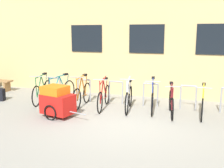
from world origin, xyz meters
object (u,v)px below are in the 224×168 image
bicycle_maroon (171,103)px  bicycle_blue (152,99)px  backpack (1,95)px  bicycle_white (129,98)px  bicycle_red (104,97)px  bicycle_orange (82,94)px  bicycle_teal (60,92)px  bicycle_yellow (203,103)px  bike_trailer (57,101)px  bicycle_green (42,91)px

bicycle_maroon → bicycle_blue: bearing=160.6°
bicycle_blue → bicycle_maroon: bearing=-19.4°
bicycle_maroon → backpack: bearing=-177.8°
bicycle_white → backpack: bicycle_white is taller
bicycle_red → bicycle_orange: (-0.76, -0.01, 0.02)m
bicycle_teal → backpack: 2.25m
bicycle_white → backpack: (-4.69, -0.30, -0.16)m
bicycle_orange → bicycle_white: 1.59m
bicycle_white → bicycle_yellow: 2.22m
bicycle_blue → bicycle_red: size_ratio=0.96×
bicycle_orange → bike_trailer: 1.30m
bicycle_yellow → bike_trailer: bicycle_yellow is taller
bicycle_maroon → backpack: (-6.02, -0.24, -0.15)m
bicycle_yellow → backpack: size_ratio=3.96×
bicycle_blue → bicycle_orange: 2.33m
bicycle_maroon → bicycle_teal: (-3.81, 0.15, 0.03)m
bicycle_orange → bicycle_yellow: size_ratio=0.98×
bicycle_maroon → bicycle_yellow: bearing=13.0°
bicycle_red → bicycle_yellow: bearing=2.9°
bicycle_blue → bike_trailer: size_ratio=1.14×
bicycle_red → bicycle_white: bearing=1.2°
bicycle_red → backpack: bicycle_red is taller
bicycle_teal → bicycle_maroon: bearing=-2.3°
bicycle_teal → bicycle_white: bicycle_white is taller
bicycle_green → bike_trailer: 1.87m
bicycle_maroon → bike_trailer: bicycle_maroon is taller
bicycle_red → bicycle_teal: 1.65m
bicycle_white → bicycle_yellow: bicycle_white is taller
bicycle_white → bike_trailer: size_ratio=1.13×
bicycle_blue → bicycle_white: 0.74m
bicycle_maroon → bicycle_red: bearing=178.7°
bicycle_yellow → backpack: (-6.91, -0.44, -0.15)m
bicycle_maroon → bicycle_white: (-1.33, 0.07, 0.02)m
bike_trailer → bicycle_yellow: bearing=19.8°
bicycle_white → bicycle_blue: bearing=11.2°
bicycle_maroon → bicycle_white: size_ratio=0.97×
bicycle_green → bicycle_white: (3.14, 0.01, -0.01)m
bicycle_teal → bike_trailer: bearing=-63.8°
bicycle_maroon → bike_trailer: size_ratio=1.10×
bicycle_blue → bicycle_orange: bearing=-175.7°
bicycle_red → bicycle_orange: 0.76m
bicycle_teal → bike_trailer: (0.69, -1.40, 0.08)m
bicycle_orange → bicycle_blue: bearing=4.3°
bicycle_blue → backpack: bicycle_blue is taller
bicycle_white → backpack: bearing=-176.3°
bicycle_green → bicycle_blue: bearing=2.3°
bicycle_teal → backpack: (-2.21, -0.39, -0.18)m
bicycle_blue → bicycle_orange: bicycle_orange is taller
bicycle_green → bicycle_yellow: 5.36m
bicycle_teal → bicycle_yellow: bicycle_teal is taller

